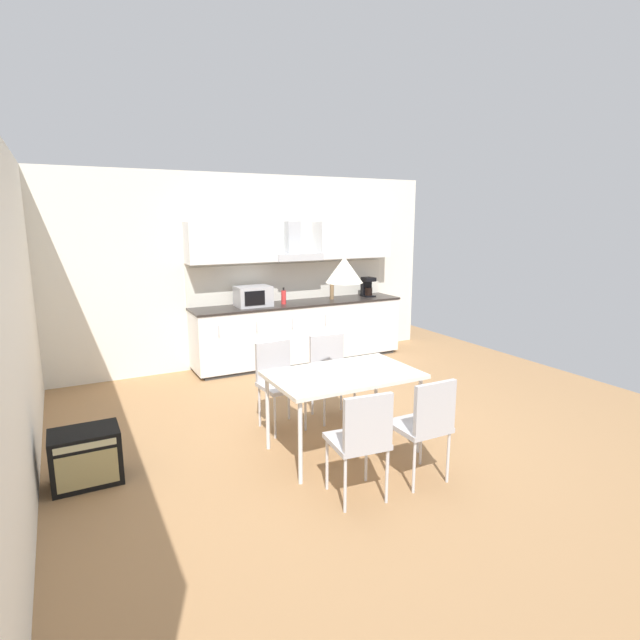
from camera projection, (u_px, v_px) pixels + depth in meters
name	position (u px, v px, depth m)	size (l,w,h in m)	color
ground_plane	(338.00, 437.00, 4.88)	(7.69, 8.53, 0.02)	#9E754C
wall_back	(238.00, 271.00, 7.12)	(6.16, 0.10, 2.70)	silver
wall_left	(8.00, 328.00, 3.42)	(0.10, 6.82, 2.70)	silver
kitchen_counter	(300.00, 332.00, 7.36)	(3.16, 0.63, 0.89)	#333333
backsplash_tile	(291.00, 281.00, 7.46)	(3.14, 0.02, 0.55)	silver
upper_wall_cabinets	(295.00, 242.00, 7.21)	(3.14, 0.40, 0.55)	silver
microwave	(253.00, 296.00, 6.91)	(0.48, 0.35, 0.28)	#ADADB2
coffee_maker	(367.00, 287.00, 7.80)	(0.18, 0.19, 0.30)	black
bottle_brown	(332.00, 291.00, 7.53)	(0.06, 0.06, 0.27)	brown
bottle_red	(284.00, 297.00, 7.10)	(0.07, 0.07, 0.24)	red
dining_table	(343.00, 378.00, 4.44)	(1.30, 0.81, 0.74)	silver
chair_far_right	(330.00, 368.00, 5.29)	(0.44, 0.44, 0.87)	#B2B2B7
chair_near_left	(362.00, 435.00, 3.65)	(0.44, 0.44, 0.87)	#B2B2B7
chair_far_left	(278.00, 376.00, 5.02)	(0.43, 0.43, 0.87)	#B2B2B7
chair_near_right	(426.00, 420.00, 3.92)	(0.40, 0.40, 0.87)	#B2B2B7
guitar_amp	(86.00, 457.00, 3.98)	(0.52, 0.37, 0.44)	black
pendant_lamp	(344.00, 270.00, 4.24)	(0.32, 0.32, 0.22)	silver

